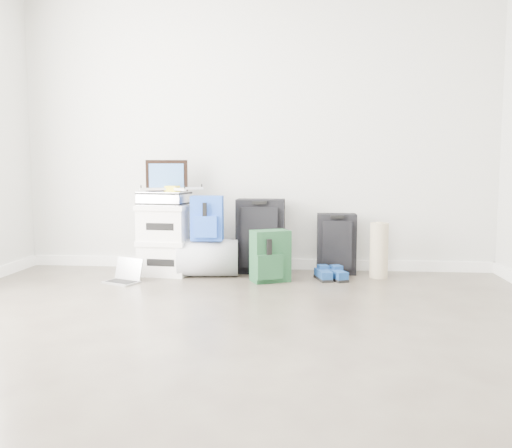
# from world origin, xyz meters

# --- Properties ---
(ground) EXTENTS (5.00, 5.00, 0.00)m
(ground) POSITION_xyz_m (0.00, 0.00, 0.00)
(ground) COLOR #3A312A
(ground) RESTS_ON ground
(room_envelope) EXTENTS (4.52, 5.02, 2.71)m
(room_envelope) POSITION_xyz_m (0.00, 0.02, 1.72)
(room_envelope) COLOR beige
(room_envelope) RESTS_ON ground
(boxes_stack) EXTENTS (0.48, 0.41, 0.64)m
(boxes_stack) POSITION_xyz_m (-0.80, 2.13, 0.32)
(boxes_stack) COLOR white
(boxes_stack) RESTS_ON ground
(briefcase) EXTENTS (0.46, 0.37, 0.12)m
(briefcase) POSITION_xyz_m (-0.80, 2.13, 0.70)
(briefcase) COLOR #B2B2B7
(briefcase) RESTS_ON boxes_stack
(painting) EXTENTS (0.38, 0.11, 0.29)m
(painting) POSITION_xyz_m (-0.80, 2.22, 0.91)
(painting) COLOR black
(painting) RESTS_ON briefcase
(drone) EXTENTS (0.50, 0.50, 0.05)m
(drone) POSITION_xyz_m (-0.72, 2.11, 0.79)
(drone) COLOR yellow
(drone) RESTS_ON briefcase
(duffel_bag) EXTENTS (0.57, 0.39, 0.33)m
(duffel_bag) POSITION_xyz_m (-0.40, 2.08, 0.17)
(duffel_bag) COLOR gray
(duffel_bag) RESTS_ON ground
(blue_backpack) EXTENTS (0.29, 0.22, 0.40)m
(blue_backpack) POSITION_xyz_m (-0.40, 2.05, 0.52)
(blue_backpack) COLOR #1B44B1
(blue_backpack) RESTS_ON duffel_bag
(large_suitcase) EXTENTS (0.44, 0.29, 0.69)m
(large_suitcase) POSITION_xyz_m (0.06, 2.31, 0.34)
(large_suitcase) COLOR black
(large_suitcase) RESTS_ON ground
(green_backpack) EXTENTS (0.37, 0.34, 0.44)m
(green_backpack) POSITION_xyz_m (0.18, 1.90, 0.21)
(green_backpack) COLOR #133622
(green_backpack) RESTS_ON ground
(carry_on) EXTENTS (0.36, 0.24, 0.56)m
(carry_on) POSITION_xyz_m (0.76, 2.31, 0.28)
(carry_on) COLOR black
(carry_on) RESTS_ON ground
(shoes) EXTENTS (0.30, 0.28, 0.09)m
(shoes) POSITION_xyz_m (0.70, 2.02, 0.04)
(shoes) COLOR black
(shoes) RESTS_ON ground
(rolled_rug) EXTENTS (0.16, 0.16, 0.49)m
(rolled_rug) POSITION_xyz_m (1.13, 2.16, 0.25)
(rolled_rug) COLOR tan
(rolled_rug) RESTS_ON ground
(laptop) EXTENTS (0.34, 0.30, 0.20)m
(laptop) POSITION_xyz_m (-1.07, 1.76, 0.05)
(laptop) COLOR silver
(laptop) RESTS_ON ground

